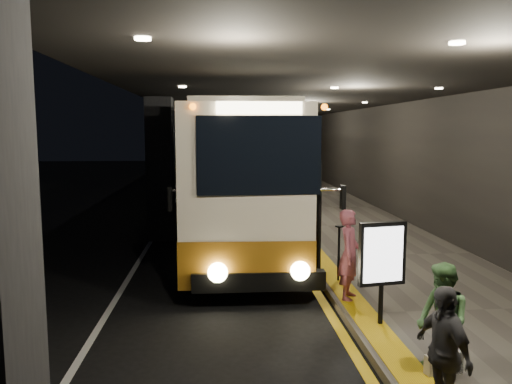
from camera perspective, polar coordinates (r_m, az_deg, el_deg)
name	(u,v)px	position (r m, az deg, el deg)	size (l,w,h in m)	color
ground	(207,274)	(12.09, -5.63, -9.29)	(90.00, 90.00, 0.00)	black
lane_line_white	(156,232)	(17.07, -11.31, -4.54)	(0.12, 50.00, 0.01)	silver
kerb_stripe_yellow	(279,230)	(17.07, 2.69, -4.41)	(0.18, 50.00, 0.01)	gold
sidewalk	(349,227)	(17.50, 10.54, -4.00)	(4.50, 50.00, 0.15)	#514C44
tactile_strip	(294,226)	(17.10, 4.36, -3.88)	(0.50, 50.00, 0.01)	gold
terminal_wall	(415,142)	(17.90, 17.76, 5.46)	(0.10, 50.00, 6.00)	black
support_columns	(160,169)	(15.75, -10.86, 2.58)	(0.80, 24.80, 4.40)	black
canopy	(285,94)	(16.79, 3.30, 11.16)	(9.00, 50.00, 0.40)	black
coach_main	(243,180)	(15.33, -1.52, 1.39)	(3.05, 12.67, 3.92)	beige
coach_second	(233,159)	(28.19, -2.61, 3.75)	(3.13, 11.85, 3.68)	beige
coach_third	(228,151)	(43.08, -3.27, 4.75)	(2.78, 11.12, 3.46)	beige
passenger_boarding	(349,254)	(9.84, 10.63, -7.03)	(0.64, 0.42, 1.75)	#AB5063
passenger_waiting_green	(442,321)	(7.16, 20.53, -13.68)	(0.75, 0.46, 1.54)	#477541
passenger_waiting_grey	(443,352)	(6.25, 20.57, -16.76)	(0.90, 0.46, 1.54)	#454449
bag_polka	(453,362)	(7.56, 21.56, -17.65)	(0.25, 0.11, 0.30)	black
bag_plain	(433,365)	(7.43, 19.61, -18.12)	(0.22, 0.13, 0.27)	#AFA9A4
info_sign	(382,256)	(8.60, 14.24, -7.10)	(0.83, 0.25, 1.75)	black
stanchion_post	(339,254)	(10.98, 9.44, -6.97)	(0.05, 0.05, 1.21)	black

